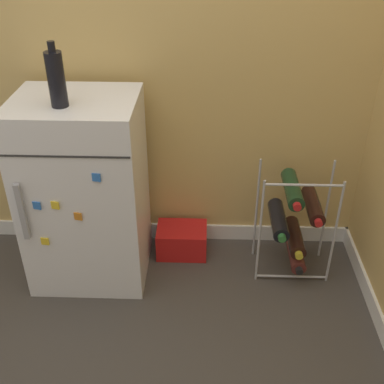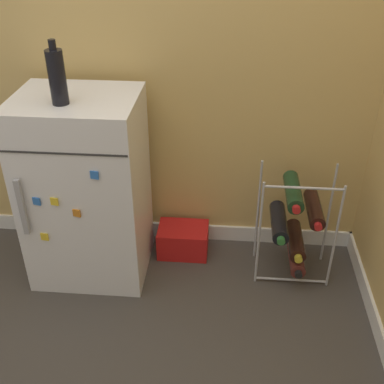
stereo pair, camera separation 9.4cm
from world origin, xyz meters
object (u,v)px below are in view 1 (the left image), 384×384
wine_rack (294,222)px  fridge_top_bottle (56,79)px  mini_fridge (85,192)px  soda_box (182,240)px

wine_rack → fridge_top_bottle: size_ratio=2.22×
mini_fridge → wine_rack: bearing=2.3°
mini_fridge → wine_rack: 1.01m
mini_fridge → fridge_top_bottle: (-0.03, -0.08, 0.57)m
soda_box → fridge_top_bottle: size_ratio=1.01×
mini_fridge → soda_box: (0.44, 0.15, -0.38)m
wine_rack → mini_fridge: bearing=-177.7°
soda_box → fridge_top_bottle: bearing=-154.6°
mini_fridge → wine_rack: size_ratio=1.60×
mini_fridge → soda_box: size_ratio=3.51×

